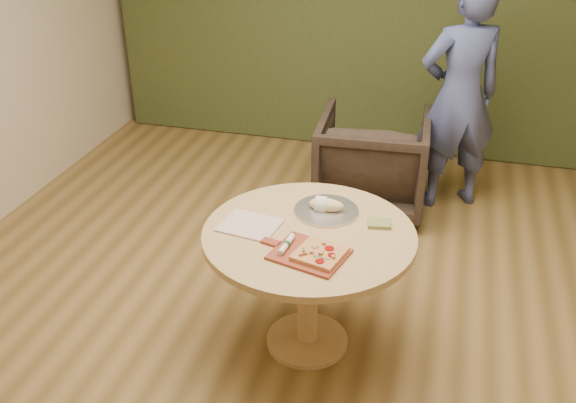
% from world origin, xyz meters
% --- Properties ---
extents(room_shell, '(5.04, 6.04, 2.84)m').
position_xyz_m(room_shell, '(0.00, 0.00, 1.40)').
color(room_shell, olive).
rests_on(room_shell, ground).
extents(pedestal_table, '(1.13, 1.13, 0.75)m').
position_xyz_m(pedestal_table, '(0.11, 0.01, 0.61)').
color(pedestal_table, tan).
rests_on(pedestal_table, ground).
extents(pizza_paddle, '(0.47, 0.36, 0.01)m').
position_xyz_m(pizza_paddle, '(0.15, -0.21, 0.76)').
color(pizza_paddle, brown).
rests_on(pizza_paddle, pedestal_table).
extents(flatbread_pizza, '(0.27, 0.27, 0.04)m').
position_xyz_m(flatbread_pizza, '(0.21, -0.23, 0.78)').
color(flatbread_pizza, tan).
rests_on(flatbread_pizza, pizza_paddle).
extents(cutlery_roll, '(0.05, 0.20, 0.03)m').
position_xyz_m(cutlery_roll, '(0.04, -0.19, 0.78)').
color(cutlery_roll, silver).
rests_on(cutlery_roll, pizza_paddle).
extents(newspaper, '(0.33, 0.29, 0.01)m').
position_xyz_m(newspaper, '(-0.21, -0.02, 0.76)').
color(newspaper, white).
rests_on(newspaper, pedestal_table).
extents(serving_tray, '(0.36, 0.36, 0.02)m').
position_xyz_m(serving_tray, '(0.15, 0.23, 0.76)').
color(serving_tray, silver).
rests_on(serving_tray, pedestal_table).
extents(bread_roll, '(0.19, 0.09, 0.09)m').
position_xyz_m(bread_roll, '(0.14, 0.23, 0.79)').
color(bread_roll, beige).
rests_on(bread_roll, serving_tray).
extents(green_packet, '(0.13, 0.12, 0.02)m').
position_xyz_m(green_packet, '(0.45, 0.17, 0.76)').
color(green_packet, '#58612B').
rests_on(green_packet, pedestal_table).
extents(armchair, '(0.86, 0.81, 0.84)m').
position_xyz_m(armchair, '(0.21, 1.72, 0.42)').
color(armchair, black).
rests_on(armchair, ground).
extents(person_standing, '(0.77, 0.67, 1.78)m').
position_xyz_m(person_standing, '(0.80, 1.95, 0.89)').
color(person_standing, '#404B7F').
rests_on(person_standing, ground).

